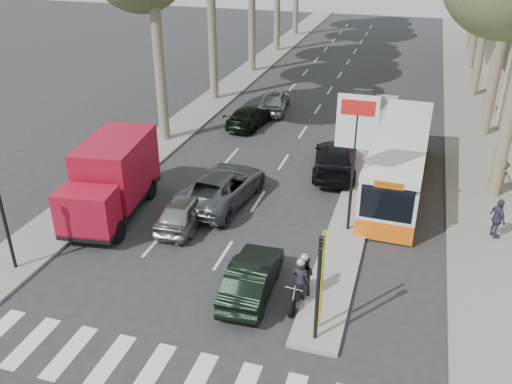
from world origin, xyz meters
TOP-DOWN VIEW (x-y plane):
  - ground at (0.00, 0.00)m, footprint 120.00×120.00m
  - sidewalk_right at (8.60, 25.00)m, footprint 3.20×70.00m
  - median_left at (-8.00, 28.00)m, footprint 2.40×64.00m
  - traffic_island at (3.25, 11.00)m, footprint 1.50×26.00m
  - billboard at (3.25, 5.00)m, footprint 1.50×12.10m
  - traffic_light_island at (3.25, -1.50)m, footprint 0.16×0.41m
  - traffic_light_left at (-7.60, -1.00)m, footprint 0.16×0.41m
  - silver_hatchback at (-3.16, 3.73)m, footprint 1.64×3.80m
  - dark_hatchback at (0.79, 0.18)m, footprint 1.52×3.95m
  - queue_car_a at (-2.39, 6.00)m, footprint 3.03×5.55m
  - queue_car_b at (1.80, 10.49)m, footprint 2.66×5.21m
  - queue_car_c at (-3.50, 18.69)m, footprint 2.16×4.34m
  - queue_car_d at (1.80, 21.48)m, footprint 1.49×3.64m
  - queue_car_e at (-4.16, 15.65)m, footprint 2.25×4.42m
  - red_truck at (-6.33, 3.76)m, footprint 2.91×6.03m
  - city_bus at (4.80, 9.63)m, footprint 2.54×10.25m
  - motorcycle at (2.42, 0.33)m, footprint 0.77×1.99m
  - pedestrian_near at (8.73, 6.11)m, footprint 0.82×1.05m
  - pedestrian_far at (9.24, 10.27)m, footprint 1.01×0.49m

SIDE VIEW (x-z plane):
  - ground at x=0.00m, z-range 0.00..0.00m
  - sidewalk_right at x=8.60m, z-range 0.00..0.12m
  - median_left at x=-8.00m, z-range 0.00..0.12m
  - traffic_island at x=3.25m, z-range 0.00..0.16m
  - queue_car_d at x=1.80m, z-range 0.00..1.17m
  - queue_car_e at x=-4.16m, z-range 0.00..1.23m
  - silver_hatchback at x=-3.16m, z-range 0.00..1.28m
  - dark_hatchback at x=0.79m, z-range 0.00..1.28m
  - queue_car_c at x=-3.50m, z-range 0.00..1.42m
  - queue_car_b at x=1.80m, z-range 0.00..1.45m
  - queue_car_a at x=-2.39m, z-range 0.00..1.48m
  - motorcycle at x=2.42m, z-range -0.08..1.62m
  - pedestrian_far at x=9.24m, z-range 0.12..1.66m
  - pedestrian_near at x=8.73m, z-range 0.12..1.73m
  - city_bus at x=4.80m, z-range 0.07..2.76m
  - red_truck at x=-6.33m, z-range 0.09..3.18m
  - traffic_light_island at x=3.25m, z-range 0.69..4.29m
  - traffic_light_left at x=-7.60m, z-range 0.69..4.29m
  - billboard at x=3.25m, z-range 0.90..6.50m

